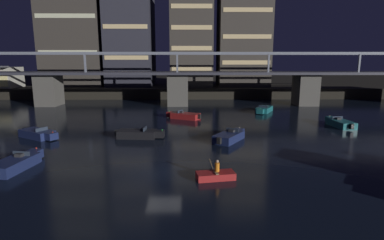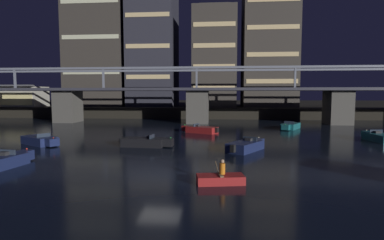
{
  "view_description": "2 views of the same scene",
  "coord_description": "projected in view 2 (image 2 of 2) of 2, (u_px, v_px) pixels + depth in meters",
  "views": [
    {
      "loc": [
        1.76,
        -21.03,
        7.94
      ],
      "look_at": [
        2.22,
        11.66,
        1.59
      ],
      "focal_mm": 28.64,
      "sensor_mm": 36.0,
      "label": 1
    },
    {
      "loc": [
        3.49,
        -17.95,
        4.94
      ],
      "look_at": [
        0.65,
        15.09,
        2.13
      ],
      "focal_mm": 28.55,
      "sensor_mm": 36.0,
      "label": 2
    }
  ],
  "objects": [
    {
      "name": "tower_central",
      "position": [
        214.0,
        59.0,
        67.09
      ],
      "size": [
        9.09,
        12.87,
        21.3
      ],
      "color": "#38332D",
      "rests_on": "far_riverbank"
    },
    {
      "name": "speedboat_near_right",
      "position": [
        246.0,
        146.0,
        26.82
      ],
      "size": [
        3.77,
        4.8,
        1.16
      ],
      "color": "#19234C",
      "rests_on": "ground"
    },
    {
      "name": "dinghy_with_paddler",
      "position": [
        220.0,
        179.0,
        16.89
      ],
      "size": [
        2.75,
        2.55,
        1.36
      ],
      "color": "maroon",
      "rests_on": "ground"
    },
    {
      "name": "speedboat_mid_center",
      "position": [
        146.0,
        142.0,
        28.88
      ],
      "size": [
        5.23,
        2.1,
        1.16
      ],
      "color": "black",
      "rests_on": "ground"
    },
    {
      "name": "waterfront_pavilion",
      "position": [
        16.0,
        96.0,
        67.4
      ],
      "size": [
        12.4,
        7.4,
        4.7
      ],
      "color": "#B2AD9E",
      "rests_on": "far_riverbank"
    },
    {
      "name": "tower_east_tall",
      "position": [
        269.0,
        44.0,
        65.76
      ],
      "size": [
        11.17,
        9.86,
        27.43
      ],
      "color": "#38332D",
      "rests_on": "far_riverbank"
    },
    {
      "name": "speedboat_mid_left",
      "position": [
        40.0,
        140.0,
        29.93
      ],
      "size": [
        4.83,
        3.71,
        1.16
      ],
      "color": "#19234C",
      "rests_on": "ground"
    },
    {
      "name": "speedboat_far_center",
      "position": [
        200.0,
        130.0,
        39.1
      ],
      "size": [
        4.9,
        3.5,
        1.16
      ],
      "color": "maroon",
      "rests_on": "ground"
    },
    {
      "name": "speedboat_near_center",
      "position": [
        379.0,
        137.0,
        32.1
      ],
      "size": [
        2.12,
        5.23,
        1.16
      ],
      "color": "#196066",
      "rests_on": "ground"
    },
    {
      "name": "speedboat_far_left",
      "position": [
        0.0,
        162.0,
        20.39
      ],
      "size": [
        2.36,
        5.23,
        1.16
      ],
      "color": "#19234C",
      "rests_on": "ground"
    },
    {
      "name": "tower_west_tall",
      "position": [
        153.0,
        35.0,
        69.16
      ],
      "size": [
        10.13,
        11.93,
        32.55
      ],
      "color": "#282833",
      "rests_on": "far_riverbank"
    },
    {
      "name": "speedboat_mid_right",
      "position": [
        290.0,
        126.0,
        43.33
      ],
      "size": [
        3.5,
        4.9,
        1.16
      ],
      "color": "#196066",
      "rests_on": "ground"
    },
    {
      "name": "river_bridge",
      "position": [
        198.0,
        99.0,
        52.09
      ],
      "size": [
        98.55,
        6.4,
        9.38
      ],
      "color": "#4C4944",
      "rests_on": "ground"
    },
    {
      "name": "tower_west_low",
      "position": [
        98.0,
        23.0,
        69.86
      ],
      "size": [
        13.73,
        9.66,
        38.17
      ],
      "color": "#38332D",
      "rests_on": "far_riverbank"
    },
    {
      "name": "far_riverbank",
      "position": [
        208.0,
        106.0,
        100.0
      ],
      "size": [
        240.0,
        80.0,
        2.2
      ],
      "primitive_type": "cube",
      "color": "black",
      "rests_on": "ground"
    },
    {
      "name": "ground_plane",
      "position": [
        160.0,
        176.0,
        18.53
      ],
      "size": [
        400.0,
        400.0,
        0.0
      ],
      "primitive_type": "plane",
      "color": "black"
    }
  ]
}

